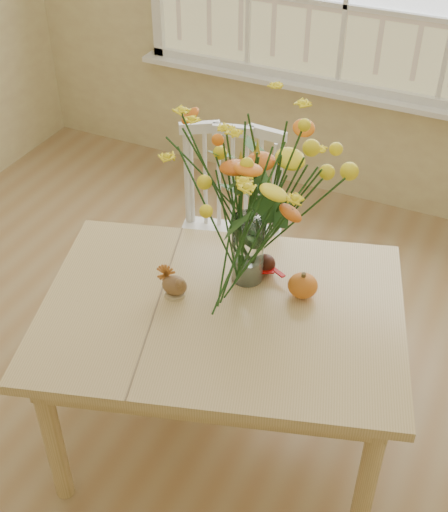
% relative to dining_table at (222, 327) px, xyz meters
% --- Properties ---
extents(floor, '(4.00, 4.50, 0.01)m').
position_rel_dining_table_xyz_m(floor, '(-0.19, -0.30, -0.60)').
color(floor, '#A67E50').
rests_on(floor, ground).
extents(dining_table, '(1.49, 1.25, 0.68)m').
position_rel_dining_table_xyz_m(dining_table, '(0.00, 0.00, 0.00)').
color(dining_table, tan).
rests_on(dining_table, floor).
extents(windsor_chair, '(0.54, 0.53, 0.97)m').
position_rel_dining_table_xyz_m(windsor_chair, '(-0.27, 0.63, -0.05)').
color(windsor_chair, white).
rests_on(windsor_chair, floor).
extents(flower_vase, '(0.56, 0.56, 0.66)m').
position_rel_dining_table_xyz_m(flower_vase, '(0.01, 0.19, 0.49)').
color(flower_vase, white).
rests_on(flower_vase, dining_table).
extents(pumpkin, '(0.11, 0.11, 0.08)m').
position_rel_dining_table_xyz_m(pumpkin, '(0.23, 0.19, 0.13)').
color(pumpkin, orange).
rests_on(pumpkin, dining_table).
extents(turkey_figurine, '(0.10, 0.08, 0.12)m').
position_rel_dining_table_xyz_m(turkey_figurine, '(-0.18, -0.01, 0.14)').
color(turkey_figurine, '#CCB78C').
rests_on(turkey_figurine, dining_table).
extents(dark_gourd, '(0.13, 0.08, 0.07)m').
position_rel_dining_table_xyz_m(dark_gourd, '(0.06, 0.25, 0.13)').
color(dark_gourd, '#38160F').
rests_on(dark_gourd, dining_table).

